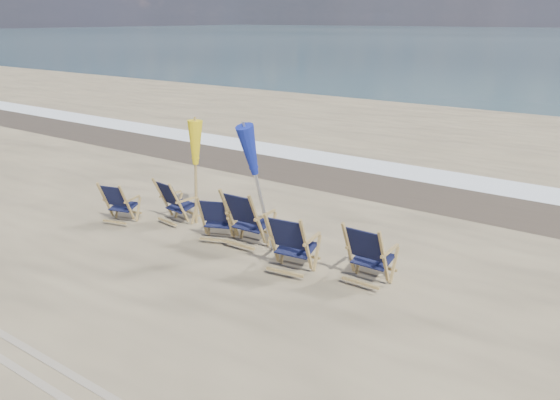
% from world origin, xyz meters
% --- Properties ---
extents(surf_foam, '(200.00, 1.40, 0.01)m').
position_xyz_m(surf_foam, '(0.00, 8.30, 0.00)').
color(surf_foam, silver).
rests_on(surf_foam, ground).
extents(wet_sand_strip, '(200.00, 2.60, 0.00)m').
position_xyz_m(wet_sand_strip, '(0.00, 6.80, 0.00)').
color(wet_sand_strip, '#42362A').
rests_on(wet_sand_strip, ground).
extents(tire_tracks, '(80.00, 1.30, 0.01)m').
position_xyz_m(tire_tracks, '(0.00, -2.80, 0.01)').
color(tire_tracks, gray).
rests_on(tire_tracks, ground).
extents(beach_chair_0, '(0.72, 0.77, 0.90)m').
position_xyz_m(beach_chair_0, '(-3.06, 1.35, 0.45)').
color(beach_chair_0, black).
rests_on(beach_chair_0, ground).
extents(beach_chair_1, '(0.70, 0.77, 0.96)m').
position_xyz_m(beach_chair_1, '(-2.15, 1.86, 0.48)').
color(beach_chair_1, black).
rests_on(beach_chair_1, ground).
extents(beach_chair_2, '(0.78, 0.82, 0.91)m').
position_xyz_m(beach_chair_2, '(-0.87, 1.82, 0.45)').
color(beach_chair_2, black).
rests_on(beach_chair_2, ground).
extents(beach_chair_3, '(0.74, 0.83, 1.12)m').
position_xyz_m(beach_chair_3, '(-0.20, 1.81, 0.56)').
color(beach_chair_3, black).
rests_on(beach_chair_3, ground).
extents(beach_chair_4, '(0.79, 0.86, 1.08)m').
position_xyz_m(beach_chair_4, '(1.05, 1.41, 0.54)').
color(beach_chair_4, black).
rests_on(beach_chair_4, ground).
extents(beach_chair_5, '(0.67, 0.76, 1.05)m').
position_xyz_m(beach_chair_5, '(2.20, 1.73, 0.52)').
color(beach_chair_5, black).
rests_on(beach_chair_5, ground).
extents(umbrella_yellow, '(0.30, 0.30, 2.04)m').
position_xyz_m(umbrella_yellow, '(-2.07, 2.28, 1.53)').
color(umbrella_yellow, olive).
rests_on(umbrella_yellow, ground).
extents(umbrella_blue, '(0.30, 0.30, 2.38)m').
position_xyz_m(umbrella_blue, '(-0.08, 1.74, 1.84)').
color(umbrella_blue, '#A5A5AD').
rests_on(umbrella_blue, ground).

